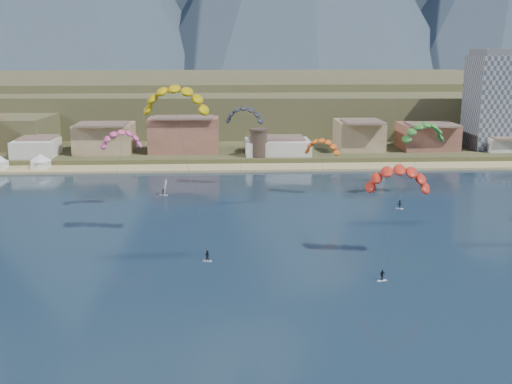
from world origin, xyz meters
TOP-DOWN VIEW (x-y plane):
  - ground at (0.00, 0.00)m, footprint 2400.00×2400.00m
  - beach at (0.00, 106.00)m, footprint 2200.00×12.00m
  - land at (0.00, 560.00)m, footprint 2200.00×900.00m
  - foothills at (22.39, 232.47)m, footprint 940.00×210.00m
  - town at (-40.00, 122.00)m, footprint 400.00×24.00m
  - apartment_tower at (85.00, 128.00)m, footprint 20.00×16.00m
  - watchtower at (5.00, 114.00)m, footprint 5.82×5.82m
  - kitesurfer_yellow at (-13.61, 34.98)m, footprint 12.25×13.44m
  - kitesurfer_orange at (22.83, 25.07)m, footprint 11.47×14.03m
  - kitesurfer_green at (40.31, 67.30)m, footprint 14.05×13.73m
  - distant_kite_pink at (-27.08, 58.96)m, footprint 9.68×6.98m
  - distant_kite_dark at (-0.38, 79.66)m, footprint 10.45×6.91m
  - distant_kite_orange at (17.43, 70.72)m, footprint 9.39×7.39m
  - windsurfer at (-19.89, 72.87)m, footprint 2.21×2.41m

SIDE VIEW (x-z plane):
  - ground at x=0.00m, z-range 0.00..0.00m
  - land at x=0.00m, z-range -2.00..2.00m
  - beach at x=0.00m, z-range -0.20..0.70m
  - windsurfer at x=-19.89m, z-range -0.68..3.05m
  - watchtower at x=5.00m, z-range 2.07..10.67m
  - town at x=-40.00m, z-range 2.00..14.00m
  - foothills at x=22.39m, z-range 0.08..18.08m
  - distant_kite_orange at x=17.43m, z-range 4.59..20.23m
  - kitesurfer_orange at x=22.83m, z-range 5.03..23.54m
  - kitesurfer_green at x=40.31m, z-range 5.95..26.15m
  - distant_kite_pink at x=-27.08m, z-range 6.62..25.78m
  - apartment_tower at x=85.00m, z-range 1.82..33.82m
  - distant_kite_dark at x=-0.38m, z-range 8.03..30.08m
  - kitesurfer_yellow at x=-13.61m, z-range 11.54..41.11m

